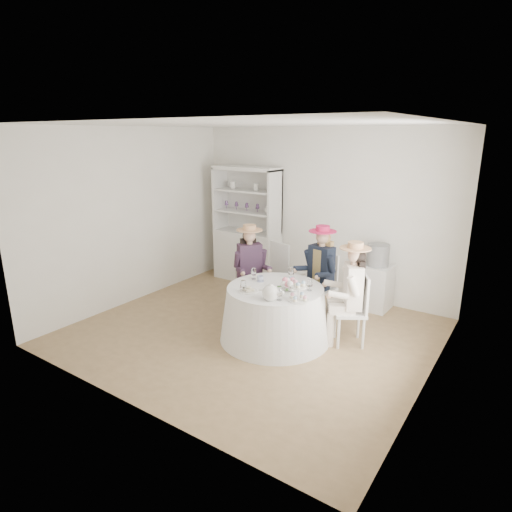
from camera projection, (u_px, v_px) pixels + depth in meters
The scene contains 23 objects.
ground at pixel (252, 332), 5.80m from camera, with size 4.50×4.50×0.00m, color olive.
ceiling at pixel (251, 124), 5.05m from camera, with size 4.50×4.50×0.00m, color white.
wall_back at pixel (321, 212), 7.02m from camera, with size 4.50×4.50×0.00m, color white.
wall_front at pixel (125, 277), 3.83m from camera, with size 4.50×4.50×0.00m, color white.
wall_left at pixel (133, 217), 6.64m from camera, with size 4.50×4.50×0.00m, color white.
wall_right at pixel (439, 264), 4.21m from camera, with size 4.50×4.50×0.00m, color white.
tea_table at pixel (275, 313), 5.53m from camera, with size 1.43×1.43×0.71m.
hutch at pixel (248, 241), 7.71m from camera, with size 1.35×0.82×2.05m.
side_table at pixel (375, 287), 6.50m from camera, with size 0.44×0.44×0.69m, color silver.
hatbox at pixel (378, 255), 6.36m from camera, with size 0.33×0.33×0.33m, color black.
guest_left at pixel (250, 264), 6.27m from camera, with size 0.57×0.55×1.33m.
guest_mid at pixel (320, 267), 6.06m from camera, with size 0.51×0.55×1.37m.
guest_right at pixel (351, 288), 5.29m from camera, with size 0.57×0.53×1.34m.
spare_chair at pixel (284, 270), 6.68m from camera, with size 0.49×0.49×1.00m.
teacup_a at pixel (260, 279), 5.64m from camera, with size 0.09×0.09×0.07m, color white.
teacup_b at pixel (292, 280), 5.61m from camera, with size 0.07×0.07×0.06m, color white.
teacup_c at pixel (297, 286), 5.37m from camera, with size 0.09×0.09×0.07m, color white.
flower_bowl at pixel (292, 289), 5.32m from camera, with size 0.19×0.19×0.05m, color white.
flower_arrangement at pixel (289, 283), 5.30m from camera, with size 0.20×0.20×0.08m.
table_teapot at pixel (271, 293), 5.00m from camera, with size 0.28×0.20×0.21m.
sandwich_plate at pixel (249, 291), 5.29m from camera, with size 0.23×0.23×0.05m.
cupcake_stand at pixel (299, 294), 4.98m from camera, with size 0.25×0.25×0.23m.
stemware_set at pixel (275, 282), 5.41m from camera, with size 0.90×0.87×0.15m.
Camera 1 is at (3.02, -4.35, 2.59)m, focal length 30.00 mm.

